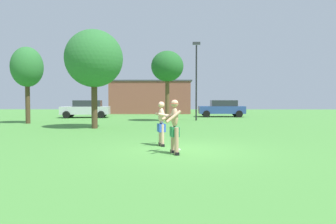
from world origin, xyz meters
name	(u,v)px	position (x,y,z in m)	size (l,w,h in m)	color
ground_plane	(184,150)	(0.00, 0.00, 0.00)	(80.00, 80.00, 0.00)	#4C8E3D
player_with_cap	(174,124)	(-0.32, -0.74, 0.94)	(0.64, 0.76, 1.71)	black
player_in_blue	(162,123)	(-0.78, 0.93, 0.86)	(0.69, 0.74, 1.63)	black
frisbee	(176,149)	(-0.25, 0.05, 0.01)	(0.29, 0.29, 0.03)	white
car_silver_near_post	(86,109)	(-8.26, 17.83, 0.82)	(4.46, 2.37, 1.58)	silver
car_blue_mid_lot	(222,108)	(4.33, 19.29, 0.82)	(4.32, 2.06, 1.58)	#2D478C
lamp_post	(196,73)	(1.50, 14.30, 3.75)	(0.60, 0.24, 6.18)	black
outbuilding_behind_lot	(151,97)	(-2.98, 26.47, 1.92)	(9.57, 4.34, 3.84)	brown
tree_left_field	(94,59)	(-4.92, 7.59, 4.03)	(3.33, 3.33, 5.71)	#4C3823
tree_right_field	(27,68)	(-10.45, 11.06, 3.87)	(2.17, 2.17, 5.31)	#4C3823
tree_behind_players	(167,67)	(-0.78, 13.19, 4.12)	(2.44, 2.44, 5.33)	brown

